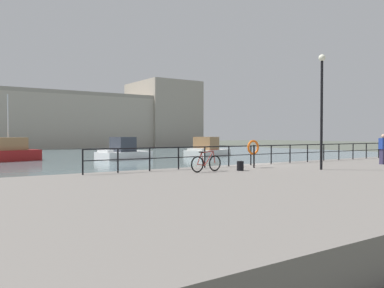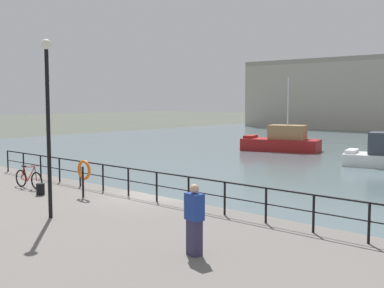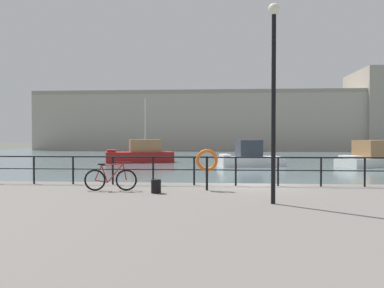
# 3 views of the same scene
# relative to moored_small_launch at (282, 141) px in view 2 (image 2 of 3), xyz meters

# --- Properties ---
(ground_plane) EXTENTS (240.00, 240.00, 0.00)m
(ground_plane) POSITION_rel_moored_small_launch_xyz_m (9.27, -24.16, -0.85)
(ground_plane) COLOR #4C5147
(moored_small_launch) EXTENTS (7.08, 4.52, 6.39)m
(moored_small_launch) POSITION_rel_moored_small_launch_xyz_m (0.00, 0.00, 0.00)
(moored_small_launch) COLOR maroon
(moored_small_launch) RESTS_ON water_basin
(quay_railing) EXTENTS (21.71, 0.07, 1.08)m
(quay_railing) POSITION_rel_moored_small_launch_xyz_m (10.24, -24.91, 0.75)
(quay_railing) COLOR black
(quay_railing) RESTS_ON quay_promenade
(parked_bicycle) EXTENTS (1.77, 0.24, 0.98)m
(parked_bicycle) POSITION_rel_moored_small_launch_xyz_m (4.46, -26.62, 0.40)
(parked_bicycle) COLOR black
(parked_bicycle) RESTS_ON quay_promenade
(mooring_bollard) EXTENTS (0.32, 0.32, 0.44)m
(mooring_bollard) POSITION_rel_moored_small_launch_xyz_m (6.07, -27.05, 0.23)
(mooring_bollard) COLOR black
(mooring_bollard) RESTS_ON quay_promenade
(life_ring_stand) EXTENTS (0.75, 0.16, 1.40)m
(life_ring_stand) POSITION_rel_moored_small_launch_xyz_m (7.68, -26.19, 0.99)
(life_ring_stand) COLOR black
(life_ring_stand) RESTS_ON quay_promenade
(quay_lamp_post) EXTENTS (0.32, 0.32, 5.44)m
(quay_lamp_post) POSITION_rel_moored_small_launch_xyz_m (9.59, -28.81, 3.41)
(quay_lamp_post) COLOR black
(quay_lamp_post) RESTS_ON quay_promenade
(standing_person) EXTENTS (0.49, 0.36, 1.69)m
(standing_person) POSITION_rel_moored_small_launch_xyz_m (15.32, -28.55, 0.87)
(standing_person) COLOR #332D4C
(standing_person) RESTS_ON quay_promenade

